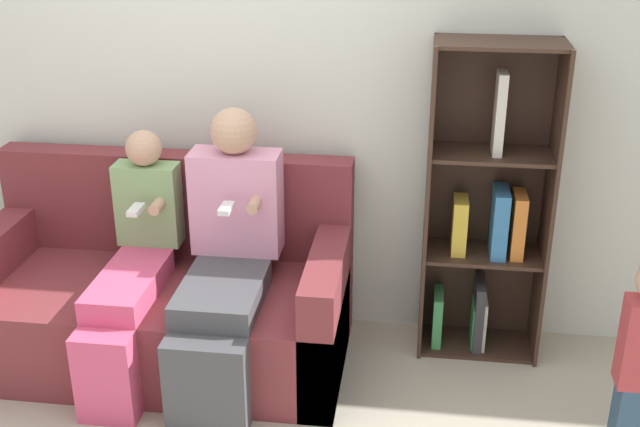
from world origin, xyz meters
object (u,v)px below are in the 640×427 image
at_px(couch, 163,300).
at_px(adult_seated, 227,251).
at_px(bookshelf, 485,221).
at_px(child_seated, 132,266).

xyz_separation_m(couch, adult_seated, (0.35, -0.09, 0.33)).
bearing_deg(couch, bookshelf, 11.10).
height_order(couch, child_seated, child_seated).
relative_size(couch, bookshelf, 1.15).
bearing_deg(couch, child_seated, -122.62).
bearing_deg(couch, adult_seated, -14.63).
distance_m(adult_seated, child_seated, 0.44).
bearing_deg(adult_seated, child_seated, -174.52).
bearing_deg(child_seated, bookshelf, 15.09).
xyz_separation_m(adult_seated, child_seated, (-0.43, -0.04, -0.08)).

